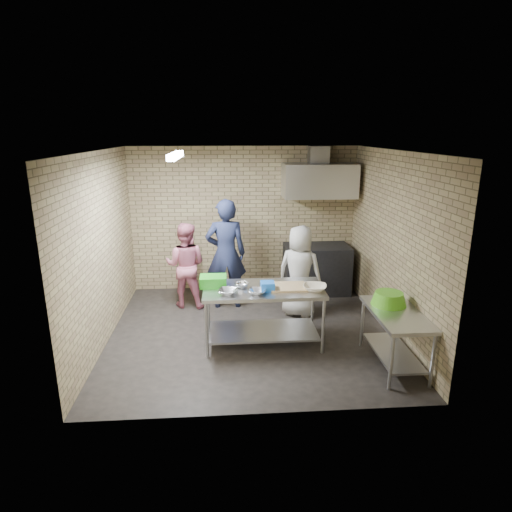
{
  "coord_description": "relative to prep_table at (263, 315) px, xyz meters",
  "views": [
    {
      "loc": [
        -0.36,
        -6.04,
        2.96
      ],
      "look_at": [
        0.1,
        0.2,
        1.15
      ],
      "focal_mm": 30.43,
      "sensor_mm": 36.0,
      "label": 1
    }
  ],
  "objects": [
    {
      "name": "prep_table",
      "position": [
        0.0,
        0.0,
        0.0
      ],
      "size": [
        1.68,
        0.84,
        0.84
      ],
      "primitive_type": "cube",
      "color": "#B3B5BA",
      "rests_on": "floor"
    },
    {
      "name": "man_navy",
      "position": [
        -0.51,
        1.41,
        0.53
      ],
      "size": [
        0.71,
        0.49,
        1.89
      ],
      "primitive_type": "imported",
      "rotation": [
        0.0,
        0.0,
        3.2
      ],
      "color": "#151B36",
      "rests_on": "floor"
    },
    {
      "name": "right_wall",
      "position": [
        1.94,
        0.35,
        0.93
      ],
      "size": [
        0.06,
        4.0,
        2.7
      ],
      "primitive_type": "cube",
      "color": "tan",
      "rests_on": "ground"
    },
    {
      "name": "blue_tub",
      "position": [
        0.05,
        -0.1,
        0.48
      ],
      "size": [
        0.19,
        0.19,
        0.12
      ],
      "primitive_type": "cube",
      "color": "blue",
      "rests_on": "prep_table"
    },
    {
      "name": "range_hood",
      "position": [
        1.19,
        2.05,
        1.68
      ],
      "size": [
        1.3,
        0.6,
        0.6
      ],
      "primitive_type": "cube",
      "color": "silver",
      "rests_on": "back_wall"
    },
    {
      "name": "stove",
      "position": [
        1.19,
        2.0,
        0.03
      ],
      "size": [
        1.2,
        0.7,
        0.9
      ],
      "primitive_type": "cube",
      "color": "black",
      "rests_on": "floor"
    },
    {
      "name": "front_wall",
      "position": [
        -0.16,
        -1.65,
        0.93
      ],
      "size": [
        4.2,
        0.06,
        2.7
      ],
      "primitive_type": "cube",
      "color": "tan",
      "rests_on": "ground"
    },
    {
      "name": "mixing_bowl_c",
      "position": [
        -0.1,
        -0.22,
        0.45
      ],
      "size": [
        0.29,
        0.29,
        0.06
      ],
      "primitive_type": "imported",
      "rotation": [
        0.0,
        0.0,
        -0.23
      ],
      "color": "#BABDC2",
      "rests_on": "prep_table"
    },
    {
      "name": "hood_duct",
      "position": [
        1.19,
        2.2,
        2.13
      ],
      "size": [
        0.35,
        0.3,
        0.3
      ],
      "primitive_type": "cube",
      "color": "#A5A8AD",
      "rests_on": "back_wall"
    },
    {
      "name": "fluorescent_fixture",
      "position": [
        -1.16,
        0.35,
        2.22
      ],
      "size": [
        0.1,
        1.25,
        0.08
      ],
      "primitive_type": "cube",
      "color": "white",
      "rests_on": "ceiling"
    },
    {
      "name": "left_wall",
      "position": [
        -2.26,
        0.35,
        0.93
      ],
      "size": [
        0.06,
        4.0,
        2.7
      ],
      "primitive_type": "cube",
      "color": "tan",
      "rests_on": "ground"
    },
    {
      "name": "bottle_green",
      "position": [
        1.64,
        2.24,
        1.59
      ],
      "size": [
        0.06,
        0.06,
        0.15
      ],
      "primitive_type": "cylinder",
      "color": "green",
      "rests_on": "wall_shelf"
    },
    {
      "name": "ceiling",
      "position": [
        -0.16,
        0.35,
        2.28
      ],
      "size": [
        4.2,
        4.2,
        0.0
      ],
      "primitive_type": "plane",
      "rotation": [
        3.14,
        0.0,
        0.0
      ],
      "color": "black",
      "rests_on": "ground"
    },
    {
      "name": "mixing_bowl_a",
      "position": [
        -0.5,
        -0.2,
        0.45
      ],
      "size": [
        0.32,
        0.32,
        0.06
      ],
      "primitive_type": "imported",
      "rotation": [
        0.0,
        0.0,
        -0.23
      ],
      "color": "#B0B3B7",
      "rests_on": "prep_table"
    },
    {
      "name": "floor",
      "position": [
        -0.16,
        0.35,
        -0.42
      ],
      "size": [
        4.2,
        4.2,
        0.0
      ],
      "primitive_type": "plane",
      "color": "black",
      "rests_on": "ground"
    },
    {
      "name": "woman_white",
      "position": [
        0.68,
        0.95,
        0.34
      ],
      "size": [
        0.88,
        0.78,
        1.52
      ],
      "primitive_type": "imported",
      "rotation": [
        0.0,
        0.0,
        2.64
      ],
      "color": "silver",
      "rests_on": "floor"
    },
    {
      "name": "green_crate",
      "position": [
        -0.7,
        0.12,
        0.49
      ],
      "size": [
        0.37,
        0.28,
        0.15
      ],
      "primitive_type": "cube",
      "color": "#20921B",
      "rests_on": "prep_table"
    },
    {
      "name": "bottle_red",
      "position": [
        1.24,
        2.24,
        1.61
      ],
      "size": [
        0.07,
        0.07,
        0.18
      ],
      "primitive_type": "cylinder",
      "color": "#B22619",
      "rests_on": "wall_shelf"
    },
    {
      "name": "wall_shelf",
      "position": [
        1.49,
        2.24,
        1.5
      ],
      "size": [
        0.8,
        0.2,
        0.04
      ],
      "primitive_type": "cube",
      "color": "#3F2B19",
      "rests_on": "back_wall"
    },
    {
      "name": "side_counter",
      "position": [
        1.64,
        -0.75,
        -0.05
      ],
      "size": [
        0.6,
        1.2,
        0.75
      ],
      "primitive_type": "cube",
      "color": "silver",
      "rests_on": "floor"
    },
    {
      "name": "green_basin",
      "position": [
        1.62,
        -0.5,
        0.41
      ],
      "size": [
        0.46,
        0.46,
        0.17
      ],
      "primitive_type": null,
      "color": "#59C626",
      "rests_on": "side_counter"
    },
    {
      "name": "mixing_bowl_b",
      "position": [
        -0.3,
        0.05,
        0.45
      ],
      "size": [
        0.24,
        0.24,
        0.06
      ],
      "primitive_type": "imported",
      "rotation": [
        0.0,
        0.0,
        -0.23
      ],
      "color": "silver",
      "rests_on": "prep_table"
    },
    {
      "name": "cutting_board",
      "position": [
        0.35,
        -0.02,
        0.43
      ],
      "size": [
        0.51,
        0.39,
        0.03
      ],
      "primitive_type": "cube",
      "color": "tan",
      "rests_on": "prep_table"
    },
    {
      "name": "back_wall",
      "position": [
        -0.16,
        2.35,
        0.93
      ],
      "size": [
        4.2,
        0.06,
        2.7
      ],
      "primitive_type": "cube",
      "color": "tan",
      "rests_on": "ground"
    },
    {
      "name": "woman_pink",
      "position": [
        -1.21,
        1.48,
        0.32
      ],
      "size": [
        0.81,
        0.69,
        1.48
      ],
      "primitive_type": "imported",
      "rotation": [
        0.0,
        0.0,
        2.95
      ],
      "color": "#C3677F",
      "rests_on": "floor"
    },
    {
      "name": "ceramic_bowl",
      "position": [
        0.7,
        -0.15,
        0.46
      ],
      "size": [
        0.39,
        0.39,
        0.08
      ],
      "primitive_type": "imported",
      "rotation": [
        0.0,
        0.0,
        -0.23
      ],
      "color": "beige",
      "rests_on": "prep_table"
    }
  ]
}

